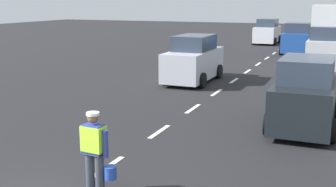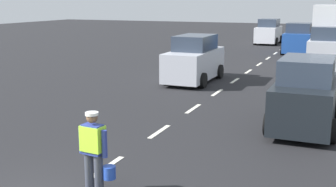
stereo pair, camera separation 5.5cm
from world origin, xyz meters
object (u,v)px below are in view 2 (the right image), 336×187
(road_worker, at_px, (94,149))
(car_parked_curbside, at_px, (306,95))
(delivery_truck, at_px, (329,41))
(car_oncoming_third, at_px, (268,32))
(car_oncoming_lead, at_px, (194,60))
(car_outgoing_far, at_px, (299,39))

(road_worker, bearing_deg, car_parked_curbside, 62.20)
(delivery_truck, bearing_deg, car_oncoming_third, 112.55)
(delivery_truck, relative_size, car_oncoming_third, 1.15)
(car_oncoming_third, bearing_deg, car_oncoming_lead, -89.93)
(road_worker, height_order, car_outgoing_far, car_outgoing_far)
(road_worker, xyz_separation_m, car_parked_curbside, (3.38, 6.42, 0.06))
(car_oncoming_third, bearing_deg, car_outgoing_far, -63.41)
(delivery_truck, bearing_deg, car_parked_curbside, -90.11)
(car_parked_curbside, relative_size, car_oncoming_lead, 0.96)
(car_oncoming_third, height_order, car_oncoming_lead, same)
(car_outgoing_far, bearing_deg, car_oncoming_third, 116.59)
(delivery_truck, xyz_separation_m, car_parked_curbside, (-0.02, -12.17, -0.62))
(road_worker, xyz_separation_m, delivery_truck, (3.41, 18.59, 0.68))
(road_worker, distance_m, car_oncoming_third, 32.33)
(road_worker, relative_size, car_parked_curbside, 0.40)
(car_oncoming_third, height_order, car_parked_curbside, car_oncoming_third)
(car_outgoing_far, bearing_deg, car_parked_curbside, -83.06)
(delivery_truck, height_order, car_oncoming_third, delivery_truck)
(car_parked_curbside, xyz_separation_m, car_outgoing_far, (-2.34, 19.22, 0.04))
(delivery_truck, bearing_deg, road_worker, -100.38)
(delivery_truck, height_order, car_outgoing_far, delivery_truck)
(car_oncoming_lead, bearing_deg, car_outgoing_far, 76.08)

